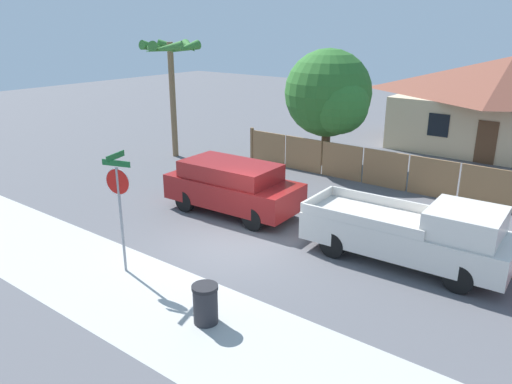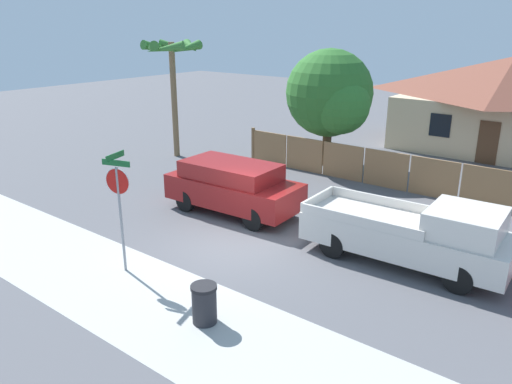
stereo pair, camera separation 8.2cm
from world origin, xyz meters
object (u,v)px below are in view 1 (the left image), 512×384
oak_tree (330,96)px  stop_sign (119,194)px  palm_tree (171,57)px  trash_bin (205,304)px  orange_pickup (414,234)px  red_suv (233,186)px  house (507,103)px

oak_tree → stop_sign: 12.23m
palm_tree → trash_bin: (11.07, -9.66, -4.26)m
oak_tree → stop_sign: oak_tree is taller
oak_tree → orange_pickup: oak_tree is taller
stop_sign → trash_bin: (3.34, -0.47, -1.70)m
palm_tree → orange_pickup: palm_tree is taller
red_suv → oak_tree: bearing=90.4°
trash_bin → red_suv: bearing=125.1°
palm_tree → orange_pickup: 14.71m
red_suv → house: bearing=68.4°
red_suv → trash_bin: size_ratio=5.28×
orange_pickup → stop_sign: 7.82m
palm_tree → stop_sign: size_ratio=1.71×
house → trash_bin: size_ratio=11.95×
palm_tree → trash_bin: 15.30m
orange_pickup → trash_bin: bearing=-117.1°
red_suv → trash_bin: red_suv is taller
orange_pickup → red_suv: bearing=177.6°
trash_bin → house: bearing=86.3°
orange_pickup → oak_tree: bearing=130.9°
red_suv → trash_bin: bearing=-57.5°
red_suv → trash_bin: (3.85, -5.48, -0.51)m
oak_tree → orange_pickup: 10.08m
palm_tree → stop_sign: palm_tree is taller
stop_sign → trash_bin: 3.77m
house → red_suv: (-5.18, -15.00, -1.48)m
oak_tree → trash_bin: 13.59m
palm_tree → orange_pickup: size_ratio=0.99×
oak_tree → trash_bin: bearing=-71.5°
stop_sign → trash_bin: stop_sign is taller
palm_tree → stop_sign: (7.73, -9.20, -2.56)m
red_suv → orange_pickup: size_ratio=0.86×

